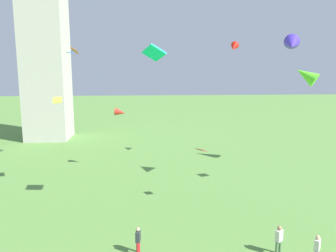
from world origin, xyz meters
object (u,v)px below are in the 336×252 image
(kite_flying_4, at_px, (120,112))
(kite_flying_6, at_px, (154,53))
(kite_flying_2, at_px, (70,52))
(kite_flying_5, at_px, (292,44))
(kite_flying_7, at_px, (306,75))
(person_1, at_px, (138,239))
(kite_flying_9, at_px, (234,47))
(kite_flying_1, at_px, (75,51))
(person_0, at_px, (279,239))
(kite_flying_0, at_px, (57,100))
(person_3, at_px, (317,248))
(kite_flying_8, at_px, (201,150))

(kite_flying_4, distance_m, kite_flying_6, 13.28)
(kite_flying_2, relative_size, kite_flying_5, 0.44)
(kite_flying_6, xyz_separation_m, kite_flying_7, (15.70, 11.36, -1.73))
(person_1, distance_m, kite_flying_7, 24.64)
(kite_flying_2, distance_m, kite_flying_7, 24.12)
(kite_flying_2, height_order, kite_flying_6, kite_flying_2)
(kite_flying_2, relative_size, kite_flying_4, 0.78)
(kite_flying_7, xyz_separation_m, kite_flying_9, (-7.04, 1.81, 2.82))
(kite_flying_7, height_order, kite_flying_9, kite_flying_9)
(person_1, height_order, kite_flying_1, kite_flying_1)
(kite_flying_4, xyz_separation_m, kite_flying_5, (13.97, -7.65, 6.25))
(person_0, bearing_deg, kite_flying_9, 44.32)
(person_0, distance_m, kite_flying_2, 26.47)
(person_0, xyz_separation_m, kite_flying_5, (3.97, 9.03, 11.35))
(kite_flying_6, bearing_deg, kite_flying_9, 124.44)
(kite_flying_1, relative_size, kite_flying_5, 0.43)
(kite_flying_0, xyz_separation_m, kite_flying_6, (7.87, -6.23, 3.61))
(kite_flying_4, bearing_deg, kite_flying_6, -144.63)
(person_1, bearing_deg, person_3, -89.15)
(kite_flying_6, distance_m, kite_flying_7, 19.46)
(kite_flying_7, distance_m, kite_flying_8, 15.96)
(person_3, height_order, kite_flying_4, kite_flying_4)
(kite_flying_2, bearing_deg, kite_flying_0, 148.48)
(kite_flying_9, bearing_deg, person_0, -71.52)
(kite_flying_5, bearing_deg, kite_flying_4, 173.35)
(kite_flying_7, bearing_deg, kite_flying_1, -49.08)
(person_3, bearing_deg, person_0, 99.17)
(kite_flying_2, bearing_deg, kite_flying_8, -167.76)
(kite_flying_1, bearing_deg, kite_flying_2, -166.25)
(kite_flying_1, bearing_deg, person_1, 21.45)
(kite_flying_1, relative_size, kite_flying_8, 1.10)
(person_1, xyz_separation_m, person_3, (9.73, -1.61, 0.01))
(kite_flying_1, bearing_deg, kite_flying_6, 35.85)
(kite_flying_5, distance_m, kite_flying_8, 10.89)
(person_1, height_order, kite_flying_7, kite_flying_7)
(person_1, xyz_separation_m, kite_flying_5, (11.96, 8.42, 11.42))
(kite_flying_1, distance_m, kite_flying_7, 22.73)
(kite_flying_0, height_order, kite_flying_4, kite_flying_0)
(person_0, relative_size, kite_flying_2, 1.71)
(kite_flying_8, bearing_deg, kite_flying_4, 6.27)
(kite_flying_8, bearing_deg, kite_flying_2, 16.62)
(kite_flying_0, bearing_deg, person_0, -137.90)
(person_0, xyz_separation_m, kite_flying_0, (-14.77, 11.19, 6.90))
(kite_flying_8, bearing_deg, kite_flying_7, -83.18)
(person_1, height_order, person_3, person_3)
(kite_flying_0, height_order, kite_flying_7, kite_flying_7)
(kite_flying_2, relative_size, kite_flying_8, 1.13)
(person_1, height_order, kite_flying_5, kite_flying_5)
(person_1, distance_m, person_3, 9.86)
(kite_flying_9, bearing_deg, kite_flying_1, -139.75)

